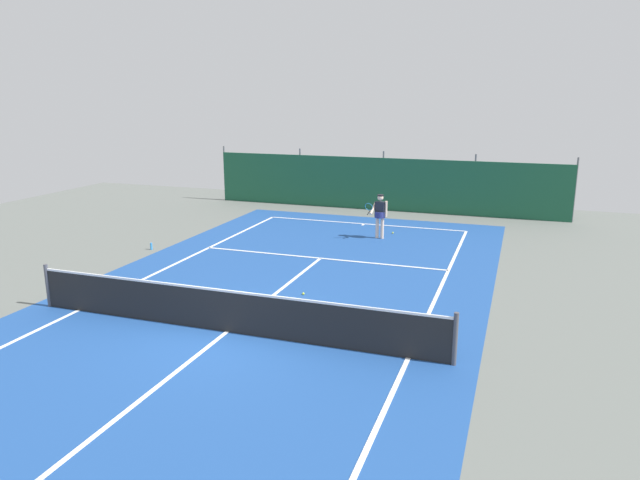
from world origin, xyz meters
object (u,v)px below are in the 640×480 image
object	(u,v)px
tennis_net	(226,311)
tennis_ball_by_sideline	(393,233)
tennis_player	(380,213)
water_bottle	(151,246)
tennis_ball_midcourt	(304,308)
tennis_ball_near_player	(303,294)

from	to	relation	value
tennis_net	tennis_ball_by_sideline	distance (m)	10.72
tennis_player	water_bottle	distance (m)	8.21
tennis_net	water_bottle	world-z (taller)	tennis_net
tennis_ball_midcourt	tennis_player	bearing A→B (deg)	89.75
tennis_net	tennis_player	bearing A→B (deg)	83.19
tennis_ball_by_sideline	tennis_net	bearing A→B (deg)	-97.96
tennis_player	tennis_ball_midcourt	bearing A→B (deg)	97.70
tennis_ball_by_sideline	water_bottle	world-z (taller)	water_bottle
tennis_ball_midcourt	water_bottle	world-z (taller)	water_bottle
tennis_net	tennis_ball_midcourt	size ratio (longest dim) A/B	153.33
water_bottle	tennis_ball_near_player	bearing A→B (deg)	-21.86
tennis_ball_by_sideline	tennis_player	bearing A→B (deg)	-109.90
tennis_ball_near_player	water_bottle	distance (m)	7.11
tennis_net	tennis_ball_by_sideline	size ratio (longest dim) A/B	153.33
tennis_player	water_bottle	size ratio (longest dim) A/B	6.83
tennis_net	tennis_ball_by_sideline	bearing A→B (deg)	82.04
tennis_ball_midcourt	tennis_ball_by_sideline	distance (m)	8.74
tennis_ball_midcourt	tennis_ball_by_sideline	size ratio (longest dim) A/B	1.00
tennis_player	water_bottle	xyz separation A→B (m)	(-7.03, -4.17, -0.84)
tennis_net	tennis_ball_near_player	size ratio (longest dim) A/B	153.33
tennis_ball_near_player	tennis_player	bearing A→B (deg)	86.40
tennis_ball_by_sideline	tennis_ball_near_player	bearing A→B (deg)	-95.57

